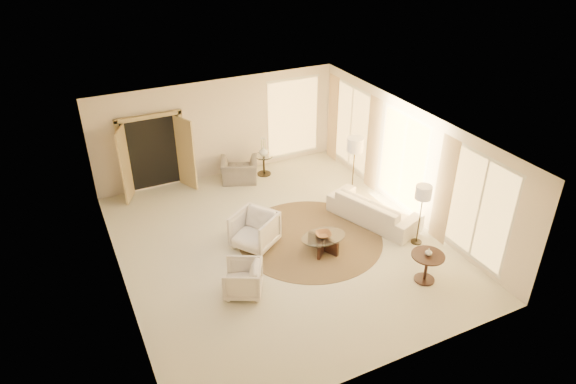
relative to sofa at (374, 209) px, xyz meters
name	(u,v)px	position (x,y,z in m)	size (l,w,h in m)	color
room	(280,192)	(-2.52, 0.08, 1.06)	(7.04, 8.04, 2.83)	beige
windows_right	(405,162)	(0.93, 0.18, 1.01)	(0.10, 6.40, 2.40)	#FFC866
window_back_corner	(293,118)	(-0.22, 4.03, 1.01)	(1.70, 0.10, 2.40)	#FFC866
curtains_right	(382,150)	(0.88, 1.08, 0.96)	(0.06, 5.20, 2.60)	#CEAF86
french_doors	(154,155)	(-4.42, 3.90, 0.73)	(1.95, 0.66, 2.16)	tan
area_rug	(310,238)	(-1.77, 0.00, -0.33)	(3.40, 3.40, 0.01)	#3D2C1A
sofa	(374,209)	(0.00, 0.00, 0.00)	(2.30, 0.90, 0.67)	silver
armchair_left	(254,229)	(-3.05, 0.31, 0.12)	(0.89, 0.83, 0.92)	silver
armchair_right	(243,278)	(-3.89, -1.10, 0.04)	(0.73, 0.69, 0.76)	silver
accent_chair	(239,167)	(-2.22, 3.40, 0.10)	(1.01, 0.66, 0.88)	gray
coffee_table	(323,242)	(-1.73, -0.55, -0.09)	(1.21, 1.21, 0.39)	black
end_table	(427,263)	(-0.33, -2.40, 0.11)	(0.69, 0.69, 0.65)	black
side_table	(264,163)	(-1.43, 3.48, 0.03)	(0.52, 0.52, 0.60)	#2B2418
floor_lamp_near	(355,148)	(0.12, 1.18, 1.15)	(0.42, 0.42, 1.75)	#2B2418
floor_lamp_far	(423,195)	(0.38, -1.23, 0.94)	(0.36, 0.36, 1.50)	#2B2418
bowl	(324,235)	(-1.73, -0.55, 0.10)	(0.36, 0.36, 0.09)	brown
end_vase	(429,252)	(-0.33, -2.40, 0.38)	(0.15, 0.15, 0.15)	white
side_vase	(264,151)	(-1.43, 3.48, 0.40)	(0.26, 0.26, 0.27)	white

